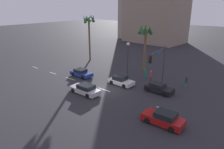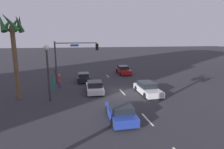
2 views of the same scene
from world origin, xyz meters
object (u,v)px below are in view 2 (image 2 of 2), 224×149
object	(u,v)px
car_1	(121,112)
car_2	(123,70)
palm_tree_0	(13,37)
car_3	(95,87)
car_4	(84,77)
pedestrian_0	(56,73)
car_0	(147,89)
streetlamp	(47,62)
pedestrian_2	(59,81)
traffic_signal	(72,55)
pedestrian_1	(53,83)

from	to	relation	value
car_1	car_2	distance (m)	18.38
palm_tree_0	car_3	bearing A→B (deg)	-84.61
car_4	pedestrian_0	xyz separation A→B (m)	(2.31, 4.13, 0.33)
car_3	palm_tree_0	bearing A→B (deg)	95.39
car_2	car_4	xyz separation A→B (m)	(-4.16, 7.24, -0.06)
car_0	streetlamp	distance (m)	11.13
pedestrian_0	pedestrian_2	bearing A→B (deg)	-170.60
streetlamp	car_1	bearing A→B (deg)	-132.88
car_2	palm_tree_0	world-z (taller)	palm_tree_0
car_1	car_4	world-z (taller)	car_4
car_1	pedestrian_0	distance (m)	16.97
car_2	pedestrian_0	world-z (taller)	pedestrian_0
traffic_signal	pedestrian_1	distance (m)	5.07
pedestrian_1	car_2	bearing A→B (deg)	-52.33
car_0	car_4	bearing A→B (deg)	41.20
car_1	car_3	bearing A→B (deg)	8.60
car_4	pedestrian_1	world-z (taller)	pedestrian_1
palm_tree_0	pedestrian_2	bearing A→B (deg)	-46.43
car_2	pedestrian_1	distance (m)	14.00
car_3	pedestrian_1	size ratio (longest dim) A/B	2.07
traffic_signal	pedestrian_0	world-z (taller)	traffic_signal
pedestrian_0	palm_tree_0	xyz separation A→B (m)	(-8.95, 2.91, 5.45)
car_0	pedestrian_1	bearing A→B (deg)	72.52
car_0	car_1	distance (m)	7.42
car_2	traffic_signal	distance (m)	10.77
traffic_signal	streetlamp	distance (m)	7.34
pedestrian_1	palm_tree_0	bearing A→B (deg)	125.20
car_4	streetlamp	world-z (taller)	streetlamp
car_1	car_2	bearing A→B (deg)	-16.27
car_0	car_3	bearing A→B (deg)	72.49
car_0	pedestrian_1	size ratio (longest dim) A/B	2.41
car_2	pedestrian_0	bearing A→B (deg)	99.27
car_4	car_1	bearing A→B (deg)	-171.20
pedestrian_0	pedestrian_2	world-z (taller)	pedestrian_0
palm_tree_0	streetlamp	bearing A→B (deg)	-112.78
car_1	palm_tree_0	world-z (taller)	palm_tree_0
streetlamp	pedestrian_0	world-z (taller)	streetlamp
pedestrian_0	car_1	bearing A→B (deg)	-158.52
car_4	pedestrian_2	world-z (taller)	pedestrian_2
traffic_signal	car_4	bearing A→B (deg)	-57.67
pedestrian_0	pedestrian_2	xyz separation A→B (m)	(-5.34, -0.88, 0.01)
pedestrian_0	palm_tree_0	world-z (taller)	palm_tree_0
car_2	pedestrian_2	world-z (taller)	pedestrian_2
car_4	pedestrian_0	bearing A→B (deg)	60.77
car_0	palm_tree_0	bearing A→B (deg)	85.50
pedestrian_2	palm_tree_0	size ratio (longest dim) A/B	0.20
car_1	pedestrian_2	world-z (taller)	pedestrian_2
car_1	traffic_signal	xyz separation A→B (m)	(12.48, 3.67, 3.46)
palm_tree_0	pedestrian_1	bearing A→B (deg)	-54.80
traffic_signal	pedestrian_0	xyz separation A→B (m)	(3.31, 2.54, -3.12)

